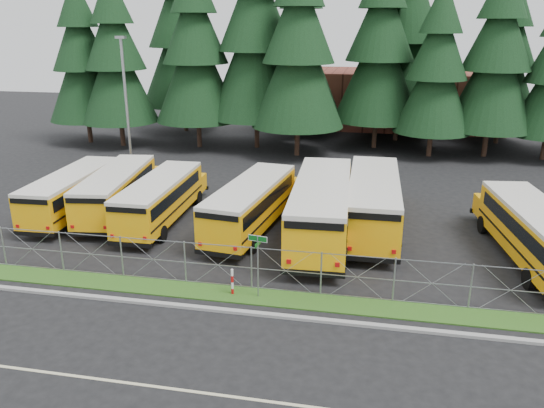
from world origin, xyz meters
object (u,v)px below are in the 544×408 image
Objects in this scene: bus_1 at (119,192)px; bus_5 at (322,209)px; bus_6 at (373,203)px; bus_2 at (162,200)px; bus_east at (531,233)px; bus_4 at (253,206)px; striped_bollard at (232,282)px; street_sign at (258,253)px; bus_0 at (76,193)px; light_standard at (126,104)px.

bus_1 is 0.83× the size of bus_5.
bus_6 reaches higher than bus_1.
bus_2 is at bearing -22.89° from bus_1.
bus_2 is 19.51m from bus_east.
striped_bollard is (0.83, -7.59, -0.79)m from bus_4.
bus_2 reaches higher than striped_bollard.
bus_6 is 1.10× the size of bus_east.
bus_4 is 14.11m from bus_east.
bus_5 is 7.38m from street_sign.
bus_east reaches higher than bus_2.
bus_1 is at bearing 170.77° from bus_5.
bus_0 is 15.30m from street_sign.
bus_0 is 14.93m from bus_5.
bus_5 reaches higher than bus_4.
bus_1 is 3.27m from bus_2.
bus_2 is at bearing -5.20° from bus_0.
light_standard is at bearing 129.33° from street_sign.
bus_east is 14.60m from striped_bollard.
bus_2 is at bearing 173.74° from bus_5.
bus_0 is 8.33× the size of striped_bollard.
bus_4 reaches higher than bus_0.
bus_east is at bearing -5.56° from bus_2.
bus_5 reaches higher than bus_1.
light_standard reaches higher than bus_5.
bus_0 is at bearing 176.22° from bus_2.
bus_2 is 9.99m from striped_bollard.
bus_2 is 0.86× the size of bus_6.
bus_4 is at bearing 104.42° from street_sign.
bus_east is at bearing -20.11° from bus_6.
street_sign is (7.36, -7.77, 0.71)m from bus_2.
bus_1 is at bearing 140.58° from street_sign.
bus_0 is at bearing -177.78° from bus_6.
bus_east is (19.45, -1.60, 0.08)m from bus_2.
bus_0 is 0.95× the size of bus_4.
striped_bollard is at bearing -53.14° from light_standard.
bus_1 reaches higher than striped_bollard.
bus_0 is at bearing 168.55° from bus_east.
street_sign is at bearing -68.21° from bus_4.
striped_bollard is 20.67m from light_standard.
bus_2 is at bearing 168.15° from bus_east.
bus_5 is at bearing 66.99° from striped_bollard.
street_sign is at bearing -160.12° from bus_east.
bus_4 is 8.82× the size of striped_bollard.
bus_6 is at bearing -22.11° from light_standard.
bus_1 is at bearing -70.35° from light_standard.
bus_east is at bearing 27.04° from street_sign.
bus_6 is (6.52, 1.27, 0.15)m from bus_4.
bus_east is 3.79× the size of street_sign.
bus_2 is 11.98m from bus_6.
street_sign is at bearing 0.10° from striped_bollard.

